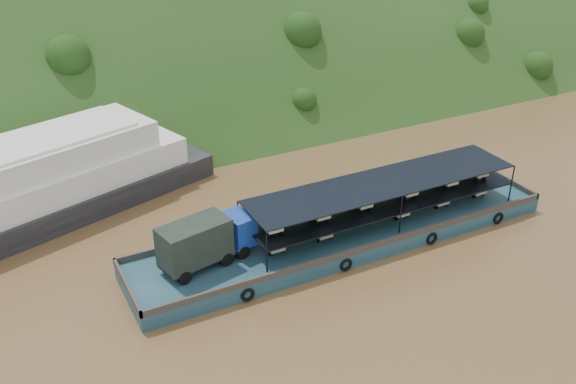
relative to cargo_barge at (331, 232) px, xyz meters
name	(u,v)px	position (x,y,z in m)	size (l,w,h in m)	color
ground	(327,237)	(0.38, 1.22, -1.21)	(160.00, 160.00, 0.00)	brown
hillside	(181,102)	(0.38, 37.22, -1.21)	(140.00, 28.00, 28.00)	#1B3312
cargo_barge	(331,232)	(0.00, 0.00, 0.00)	(35.00, 7.18, 4.85)	#143547
passenger_ferry	(16,191)	(-21.29, 14.98, 1.81)	(35.41, 18.69, 6.97)	black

